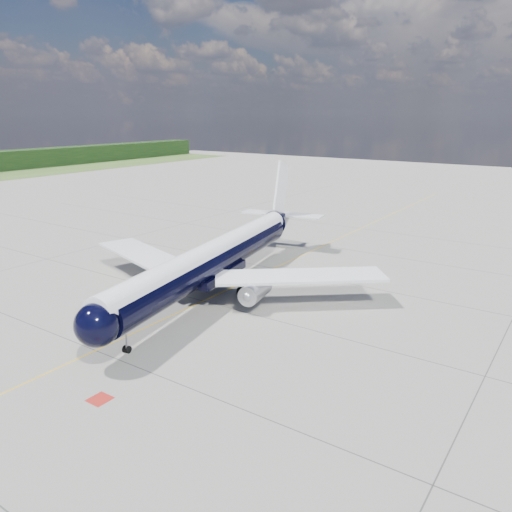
# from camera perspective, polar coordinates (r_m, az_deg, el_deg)

# --- Properties ---
(ground) EXTENTS (320.00, 320.00, 0.00)m
(ground) POSITION_cam_1_polar(r_m,az_deg,el_deg) (73.00, 4.14, -0.46)
(ground) COLOR gray
(ground) RESTS_ON ground
(taxiway_centerline) EXTENTS (0.16, 160.00, 0.01)m
(taxiway_centerline) POSITION_cam_1_polar(r_m,az_deg,el_deg) (68.91, 2.04, -1.43)
(taxiway_centerline) COLOR #E8AF0C
(taxiway_centerline) RESTS_ON ground
(red_marking) EXTENTS (1.60, 1.60, 0.01)m
(red_marking) POSITION_cam_1_polar(r_m,az_deg,el_deg) (40.65, -17.42, -15.35)
(red_marking) COLOR maroon
(red_marking) RESTS_ON ground
(main_airliner) EXTENTS (38.79, 47.78, 13.89)m
(main_airliner) POSITION_cam_1_polar(r_m,az_deg,el_deg) (59.08, -4.45, -0.10)
(main_airliner) COLOR black
(main_airliner) RESTS_ON ground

